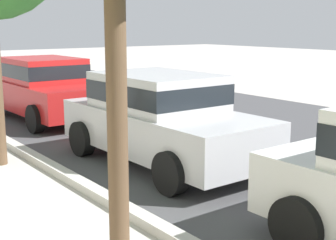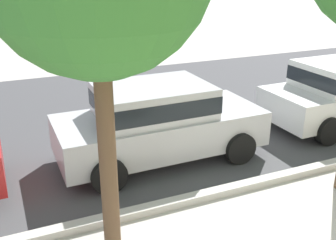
# 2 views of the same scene
# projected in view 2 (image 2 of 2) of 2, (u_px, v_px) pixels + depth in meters

# --- Properties ---
(street_surface) EXTENTS (60.00, 9.00, 0.01)m
(street_surface) POSITION_uv_depth(u_px,v_px,m) (140.00, 110.00, 10.77)
(street_surface) COLOR #424244
(street_surface) RESTS_ON ground
(curb_stone) EXTENTS (60.00, 0.20, 0.12)m
(curb_stone) POSITION_uv_depth(u_px,v_px,m) (229.00, 189.00, 6.82)
(curb_stone) COLOR #B2AFA8
(curb_stone) RESTS_ON ground
(parked_car_silver) EXTENTS (4.12, 1.96, 1.56)m
(parked_car_silver) POSITION_uv_depth(u_px,v_px,m) (158.00, 120.00, 7.76)
(parked_car_silver) COLOR #B7B7BC
(parked_car_silver) RESTS_ON ground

